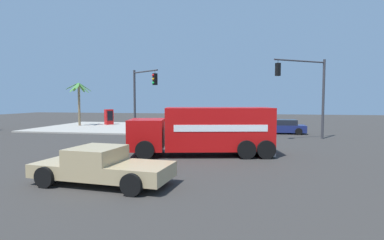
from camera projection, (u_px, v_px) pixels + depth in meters
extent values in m
plane|color=#33302D|center=(207.00, 151.00, 18.54)|extent=(100.00, 100.00, 0.00)
cube|color=#9E998E|center=(104.00, 127.00, 34.33)|extent=(12.80, 12.80, 0.14)
cube|color=red|center=(218.00, 128.00, 17.23)|extent=(3.57, 6.30, 2.36)
cube|color=red|center=(147.00, 134.00, 17.16)|extent=(2.74, 2.35, 1.70)
cube|color=black|center=(131.00, 128.00, 17.11)|extent=(1.99, 0.49, 0.88)
cube|color=#B2B2B7|center=(268.00, 151.00, 17.39)|extent=(2.30, 0.67, 0.21)
cube|color=white|center=(221.00, 128.00, 16.01)|extent=(1.04, 4.88, 0.36)
cube|color=white|center=(216.00, 125.00, 18.43)|extent=(1.04, 4.88, 0.36)
cylinder|color=black|center=(145.00, 150.00, 15.97)|extent=(0.48, 1.04, 1.00)
cylinder|color=black|center=(150.00, 143.00, 18.44)|extent=(0.48, 1.04, 1.00)
cylinder|color=black|center=(247.00, 150.00, 16.09)|extent=(0.48, 1.04, 1.00)
cylinder|color=black|center=(238.00, 143.00, 18.57)|extent=(0.48, 1.04, 1.00)
cylinder|color=black|center=(266.00, 150.00, 16.12)|extent=(0.48, 1.04, 1.00)
cylinder|color=black|center=(255.00, 143.00, 18.59)|extent=(0.48, 1.04, 1.00)
cylinder|color=#38383D|center=(323.00, 99.00, 24.38)|extent=(0.20, 0.20, 6.37)
cylinder|color=#38383D|center=(300.00, 61.00, 23.22)|extent=(2.82, 4.16, 0.12)
cylinder|color=#38383D|center=(278.00, 61.00, 22.41)|extent=(0.03, 0.03, 0.25)
cube|color=black|center=(278.00, 69.00, 22.45)|extent=(0.42, 0.42, 0.95)
sphere|color=red|center=(276.00, 65.00, 22.59)|extent=(0.20, 0.20, 0.20)
sphere|color=#EFA314|center=(276.00, 70.00, 22.61)|extent=(0.20, 0.20, 0.20)
sphere|color=#19CC4C|center=(276.00, 74.00, 22.63)|extent=(0.20, 0.20, 0.20)
cylinder|color=#38383D|center=(135.00, 102.00, 27.33)|extent=(0.20, 0.20, 5.66)
cylinder|color=#38383D|center=(145.00, 71.00, 25.81)|extent=(2.32, 2.91, 0.12)
cylinder|color=#38383D|center=(155.00, 72.00, 24.73)|extent=(0.03, 0.03, 0.25)
cube|color=black|center=(155.00, 79.00, 24.77)|extent=(0.42, 0.42, 0.95)
sphere|color=red|center=(153.00, 75.00, 24.63)|extent=(0.20, 0.20, 0.20)
sphere|color=#EFA314|center=(153.00, 79.00, 24.65)|extent=(0.20, 0.20, 0.20)
sphere|color=#19CC4C|center=(153.00, 83.00, 24.67)|extent=(0.20, 0.20, 0.20)
cube|color=tan|center=(61.00, 167.00, 11.83)|extent=(2.09, 1.69, 0.50)
cube|color=tan|center=(97.00, 162.00, 11.37)|extent=(2.11, 1.88, 1.10)
cube|color=black|center=(96.00, 154.00, 11.35)|extent=(1.93, 1.60, 0.48)
cube|color=tan|center=(142.00, 172.00, 10.87)|extent=(2.14, 2.18, 0.55)
cylinder|color=black|center=(45.00, 177.00, 10.84)|extent=(0.31, 0.78, 0.76)
cylinder|color=black|center=(80.00, 166.00, 12.77)|extent=(0.31, 0.78, 0.76)
cylinder|color=black|center=(132.00, 185.00, 9.89)|extent=(0.31, 0.78, 0.76)
cylinder|color=black|center=(156.00, 171.00, 11.81)|extent=(0.31, 0.78, 0.76)
cube|color=navy|center=(281.00, 128.00, 28.30)|extent=(1.88, 4.33, 0.65)
cube|color=black|center=(283.00, 122.00, 28.23)|extent=(1.63, 2.44, 0.50)
cylinder|color=black|center=(266.00, 131.00, 27.63)|extent=(0.21, 0.62, 0.62)
cylinder|color=black|center=(265.00, 129.00, 29.45)|extent=(0.21, 0.62, 0.62)
cylinder|color=black|center=(299.00, 131.00, 27.17)|extent=(0.21, 0.62, 0.62)
cylinder|color=black|center=(295.00, 130.00, 28.98)|extent=(0.21, 0.62, 0.62)
cube|color=red|center=(109.00, 117.00, 36.93)|extent=(1.17, 1.16, 1.85)
cube|color=black|center=(110.00, 116.00, 36.61)|extent=(0.52, 0.48, 1.18)
cylinder|color=#7A6647|center=(79.00, 105.00, 35.31)|extent=(0.26, 0.26, 4.87)
ellipsoid|color=#427F38|center=(82.00, 88.00, 35.85)|extent=(1.42, 0.42, 1.12)
ellipsoid|color=#427F38|center=(76.00, 87.00, 35.67)|extent=(1.11, 1.43, 1.03)
ellipsoid|color=#427F38|center=(72.00, 86.00, 35.18)|extent=(0.63, 1.61, 0.85)
ellipsoid|color=#427F38|center=(74.00, 88.00, 34.61)|extent=(1.40, 0.76, 1.19)
ellipsoid|color=#427F38|center=(77.00, 86.00, 34.41)|extent=(1.61, 0.89, 0.82)
ellipsoid|color=#427F38|center=(84.00, 88.00, 35.04)|extent=(0.41, 1.34, 1.23)
ellipsoid|color=#427F38|center=(85.00, 87.00, 35.52)|extent=(1.21, 1.37, 1.04)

